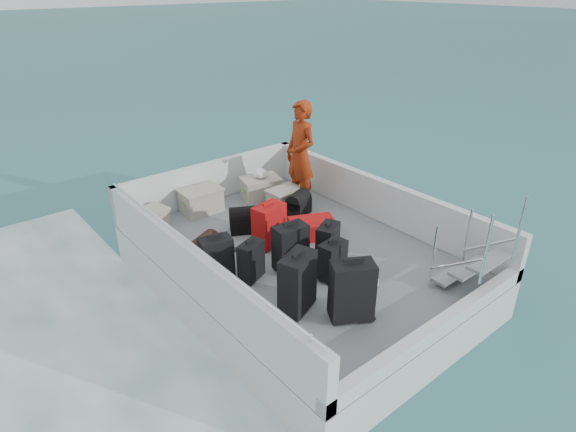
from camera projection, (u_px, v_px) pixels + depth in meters
name	position (u px, v px, depth m)	size (l,w,h in m)	color
ground	(298.00, 285.00, 7.42)	(160.00, 160.00, 0.00)	#1C5C63
ferry_hull	(298.00, 269.00, 7.28)	(3.60, 5.00, 0.60)	silver
deck	(298.00, 251.00, 7.14)	(3.30, 4.70, 0.02)	slate
deck_fittings	(331.00, 229.00, 6.95)	(3.60, 5.00, 0.90)	silver
suitcase_0	(297.00, 283.00, 5.71)	(0.49, 0.28, 0.76)	black
suitcase_1	(251.00, 261.00, 6.35)	(0.36, 0.21, 0.55)	black
suitcase_2	(217.00, 259.00, 6.35)	(0.42, 0.25, 0.61)	black
suitcase_3	(352.00, 292.00, 5.56)	(0.50, 0.29, 0.76)	black
suitcase_4	(291.00, 248.00, 6.55)	(0.45, 0.27, 0.67)	black
suitcase_5	(269.00, 226.00, 7.14)	(0.48, 0.29, 0.66)	#AA0D0F
suitcase_6	(332.00, 261.00, 6.37)	(0.39, 0.23, 0.54)	black
suitcase_7	(328.00, 243.00, 6.78)	(0.39, 0.23, 0.56)	black
suitcase_8	(312.00, 228.00, 7.48)	(0.46, 0.70, 0.27)	#AA0D0F
duffel_0	(203.00, 253.00, 6.77)	(0.52, 0.30, 0.32)	black
duffel_1	(244.00, 222.00, 7.62)	(0.45, 0.30, 0.32)	black
duffel_2	(298.00, 206.00, 8.15)	(0.43, 0.30, 0.32)	black
crate_0	(150.00, 221.00, 7.67)	(0.53, 0.36, 0.32)	#ADAC97
crate_1	(201.00, 201.00, 8.24)	(0.65, 0.45, 0.39)	#ADAC97
crate_2	(261.00, 189.00, 8.72)	(0.64, 0.44, 0.38)	#ADAC97
crate_3	(285.00, 200.00, 8.37)	(0.56, 0.38, 0.34)	#ADAC97
yellow_bag	(299.00, 186.00, 9.07)	(0.28, 0.26, 0.22)	yellow
white_bag	(260.00, 175.00, 8.59)	(0.24, 0.24, 0.18)	white
passenger	(300.00, 155.00, 8.22)	(0.68, 0.44, 1.85)	#C33912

